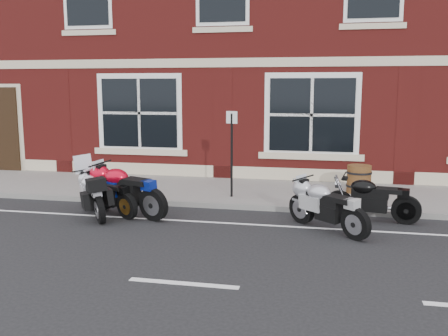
{
  "coord_description": "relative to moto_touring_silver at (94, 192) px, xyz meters",
  "views": [
    {
      "loc": [
        1.91,
        -9.43,
        2.76
      ],
      "look_at": [
        -0.36,
        1.6,
        0.9
      ],
      "focal_mm": 40.0,
      "sensor_mm": 36.0,
      "label": 1
    }
  ],
  "objects": [
    {
      "name": "moto_naked_black",
      "position": [
        5.79,
        0.75,
        -0.01
      ],
      "size": [
        1.91,
        0.48,
        0.86
      ],
      "rotation": [
        0.0,
        0.0,
        1.39
      ],
      "color": "black",
      "rests_on": "ground"
    },
    {
      "name": "parking_sign",
      "position": [
        2.66,
        1.87,
        0.79
      ],
      "size": [
        0.28,
        0.11,
        2.05
      ],
      "rotation": [
        0.0,
        0.0,
        -0.33
      ],
      "color": "black",
      "rests_on": "sidewalk"
    },
    {
      "name": "moto_sport_red",
      "position": [
        0.65,
        0.16,
        0.07
      ],
      "size": [
        2.14,
        1.0,
        1.01
      ],
      "rotation": [
        0.0,
        0.0,
        1.18
      ],
      "color": "black",
      "rests_on": "ground"
    },
    {
      "name": "pub_building",
      "position": [
        2.94,
        10.24,
        5.49
      ],
      "size": [
        24.0,
        12.0,
        12.0
      ],
      "primitive_type": "cube",
      "color": "maroon",
      "rests_on": "ground"
    },
    {
      "name": "sidewalk",
      "position": [
        2.94,
        2.74,
        -0.45
      ],
      "size": [
        30.0,
        3.0,
        0.12
      ],
      "primitive_type": "cube",
      "color": "slate",
      "rests_on": "ground"
    },
    {
      "name": "ground",
      "position": [
        2.94,
        -0.26,
        -0.51
      ],
      "size": [
        80.0,
        80.0,
        0.0
      ],
      "primitive_type": "plane",
      "color": "black",
      "rests_on": "ground"
    },
    {
      "name": "moto_sport_silver",
      "position": [
        4.91,
        -0.18,
        0.0
      ],
      "size": [
        1.54,
        1.45,
        0.9
      ],
      "rotation": [
        0.0,
        0.0,
        0.82
      ],
      "color": "black",
      "rests_on": "ground"
    },
    {
      "name": "moto_touring_silver",
      "position": [
        0.0,
        0.0,
        0.0
      ],
      "size": [
        1.23,
        1.6,
        1.26
      ],
      "rotation": [
        0.0,
        0.0,
        0.64
      ],
      "color": "black",
      "rests_on": "ground"
    },
    {
      "name": "barrel_planter",
      "position": [
        5.69,
        2.96,
        -0.05
      ],
      "size": [
        0.62,
        0.62,
        0.69
      ],
      "color": "#472E13",
      "rests_on": "sidewalk"
    },
    {
      "name": "kerb",
      "position": [
        2.94,
        1.16,
        -0.45
      ],
      "size": [
        30.0,
        0.16,
        0.12
      ],
      "primitive_type": "cube",
      "color": "slate",
      "rests_on": "ground"
    },
    {
      "name": "moto_sport_black",
      "position": [
        0.24,
        0.19,
        -0.03
      ],
      "size": [
        1.66,
        1.03,
        0.83
      ],
      "rotation": [
        0.0,
        0.0,
        1.05
      ],
      "color": "black",
      "rests_on": "ground"
    }
  ]
}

